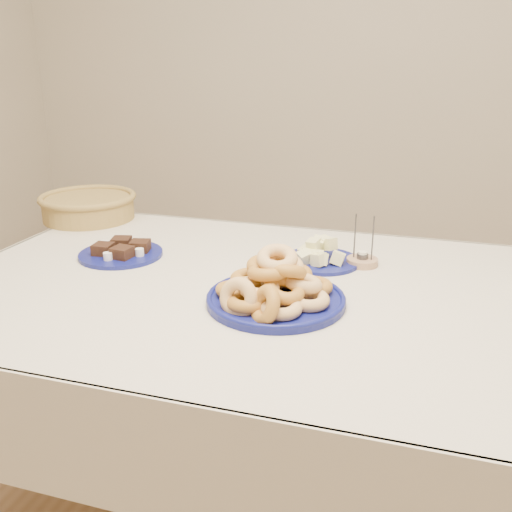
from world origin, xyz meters
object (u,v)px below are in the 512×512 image
dining_table (262,322)px  donut_platter (274,289)px  brownie_plate (121,252)px  candle_holder (362,260)px  melon_plate (319,257)px  wicker_basket (88,206)px

dining_table → donut_platter: 0.19m
brownie_plate → candle_holder: 0.71m
brownie_plate → melon_plate: bearing=11.1°
dining_table → wicker_basket: 0.92m
candle_holder → donut_platter: bearing=-116.3°
wicker_basket → brownie_plate: bearing=-45.9°
melon_plate → wicker_basket: size_ratio=0.55×
donut_platter → wicker_basket: (-0.86, 0.54, 0.01)m
melon_plate → donut_platter: bearing=-98.3°
dining_table → candle_holder: 0.35m
brownie_plate → wicker_basket: bearing=134.1°
wicker_basket → donut_platter: bearing=-32.1°
donut_platter → melon_plate: donut_platter is taller
wicker_basket → dining_table: bearing=-28.5°
dining_table → wicker_basket: wicker_basket is taller
melon_plate → brownie_plate: 0.59m
dining_table → brownie_plate: bearing=168.2°
wicker_basket → candle_holder: bearing=-10.9°
donut_platter → wicker_basket: size_ratio=0.99×
dining_table → wicker_basket: bearing=151.5°
melon_plate → wicker_basket: wicker_basket is taller
melon_plate → candle_holder: candle_holder is taller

